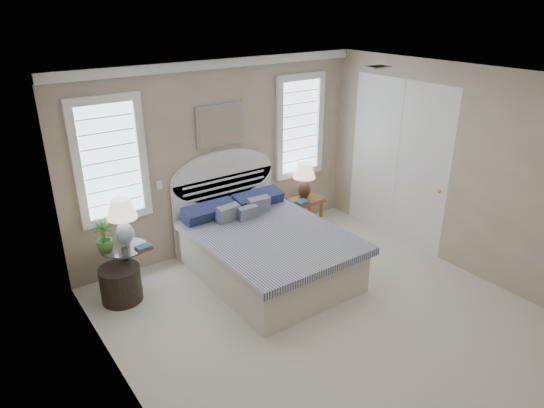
{
  "coord_description": "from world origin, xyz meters",
  "views": [
    {
      "loc": [
        -3.23,
        -3.25,
        3.43
      ],
      "look_at": [
        -0.18,
        1.0,
        1.2
      ],
      "focal_mm": 32.0,
      "sensor_mm": 36.0,
      "label": 1
    }
  ],
  "objects_px": {
    "floor_pot": "(121,284)",
    "lamp_left": "(122,216)",
    "side_table_left": "(126,264)",
    "lamp_right": "(304,177)",
    "nightstand_right": "(306,207)",
    "bed": "(263,246)"
  },
  "relations": [
    {
      "from": "side_table_left",
      "to": "nightstand_right",
      "type": "distance_m",
      "value": 2.95
    },
    {
      "from": "side_table_left",
      "to": "nightstand_right",
      "type": "height_order",
      "value": "side_table_left"
    },
    {
      "from": "floor_pot",
      "to": "nightstand_right",
      "type": "bearing_deg",
      "value": 4.44
    },
    {
      "from": "nightstand_right",
      "to": "lamp_right",
      "type": "bearing_deg",
      "value": 90.17
    },
    {
      "from": "side_table_left",
      "to": "floor_pot",
      "type": "distance_m",
      "value": 0.26
    },
    {
      "from": "bed",
      "to": "floor_pot",
      "type": "xyz_separation_m",
      "value": [
        -1.79,
        0.45,
        -0.16
      ]
    },
    {
      "from": "floor_pot",
      "to": "lamp_right",
      "type": "relative_size",
      "value": 0.86
    },
    {
      "from": "bed",
      "to": "side_table_left",
      "type": "height_order",
      "value": "bed"
    },
    {
      "from": "floor_pot",
      "to": "lamp_left",
      "type": "xyz_separation_m",
      "value": [
        0.2,
        0.23,
        0.77
      ]
    },
    {
      "from": "side_table_left",
      "to": "nightstand_right",
      "type": "xyz_separation_m",
      "value": [
        2.95,
        0.1,
        -0.0
      ]
    },
    {
      "from": "bed",
      "to": "floor_pot",
      "type": "relative_size",
      "value": 4.63
    },
    {
      "from": "lamp_left",
      "to": "lamp_right",
      "type": "xyz_separation_m",
      "value": [
        2.89,
        0.07,
        -0.11
      ]
    },
    {
      "from": "nightstand_right",
      "to": "lamp_right",
      "type": "relative_size",
      "value": 0.93
    },
    {
      "from": "lamp_left",
      "to": "lamp_right",
      "type": "distance_m",
      "value": 2.9
    },
    {
      "from": "bed",
      "to": "lamp_left",
      "type": "height_order",
      "value": "bed"
    },
    {
      "from": "lamp_left",
      "to": "lamp_right",
      "type": "height_order",
      "value": "lamp_left"
    },
    {
      "from": "bed",
      "to": "side_table_left",
      "type": "relative_size",
      "value": 3.61
    },
    {
      "from": "floor_pot",
      "to": "lamp_left",
      "type": "relative_size",
      "value": 0.83
    },
    {
      "from": "nightstand_right",
      "to": "floor_pot",
      "type": "distance_m",
      "value": 3.1
    },
    {
      "from": "floor_pot",
      "to": "lamp_left",
      "type": "height_order",
      "value": "lamp_left"
    },
    {
      "from": "nightstand_right",
      "to": "floor_pot",
      "type": "relative_size",
      "value": 1.08
    },
    {
      "from": "lamp_left",
      "to": "bed",
      "type": "bearing_deg",
      "value": -23.03
    }
  ]
}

